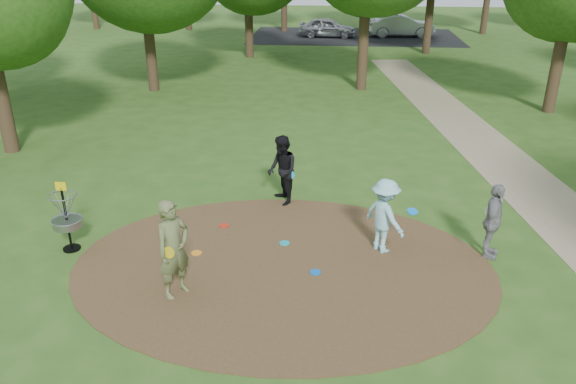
{
  "coord_description": "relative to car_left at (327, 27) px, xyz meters",
  "views": [
    {
      "loc": [
        0.95,
        -9.56,
        5.94
      ],
      "look_at": [
        0.0,
        1.2,
        1.1
      ],
      "focal_mm": 35.0,
      "sensor_mm": 36.0,
      "label": 1
    }
  ],
  "objects": [
    {
      "name": "ground",
      "position": [
        -0.15,
        -29.51,
        -0.64
      ],
      "size": [
        100.0,
        100.0,
        0.0
      ],
      "primitive_type": "plane",
      "color": "#2D5119",
      "rests_on": "ground"
    },
    {
      "name": "dirt_clearing",
      "position": [
        -0.15,
        -29.51,
        -0.63
      ],
      "size": [
        8.4,
        8.4,
        0.02
      ],
      "primitive_type": "cylinder",
      "color": "#47301C",
      "rests_on": "ground"
    },
    {
      "name": "parking_lot",
      "position": [
        1.85,
        0.49,
        -0.64
      ],
      "size": [
        14.0,
        8.0,
        0.01
      ],
      "primitive_type": "cube",
      "color": "black",
      "rests_on": "ground"
    },
    {
      "name": "player_observer_with_disc",
      "position": [
        -1.99,
        -30.6,
        0.3
      ],
      "size": [
        0.76,
        0.82,
        1.88
      ],
      "color": "#5E693D",
      "rests_on": "ground"
    },
    {
      "name": "player_throwing_with_disc",
      "position": [
        1.86,
        -28.67,
        0.16
      ],
      "size": [
        1.25,
        1.17,
        1.6
      ],
      "color": "#96D4E0",
      "rests_on": "ground"
    },
    {
      "name": "player_walking_with_disc",
      "position": [
        -0.45,
        -26.51,
        0.22
      ],
      "size": [
        0.93,
        1.02,
        1.72
      ],
      "color": "black",
      "rests_on": "ground"
    },
    {
      "name": "player_waiting_with_disc",
      "position": [
        4.02,
        -28.71,
        0.16
      ],
      "size": [
        0.69,
        1.01,
        1.6
      ],
      "color": "gray",
      "rests_on": "ground"
    },
    {
      "name": "disc_ground_cyan",
      "position": [
        -0.2,
        -28.6,
        -0.61
      ],
      "size": [
        0.22,
        0.22,
        0.02
      ],
      "primitive_type": "cylinder",
      "color": "#16A7B7",
      "rests_on": "dirt_clearing"
    },
    {
      "name": "disc_ground_blue",
      "position": [
        0.51,
        -29.7,
        -0.61
      ],
      "size": [
        0.22,
        0.22,
        0.02
      ],
      "primitive_type": "cylinder",
      "color": "blue",
      "rests_on": "dirt_clearing"
    },
    {
      "name": "disc_ground_red",
      "position": [
        -1.65,
        -27.92,
        -0.61
      ],
      "size": [
        0.22,
        0.22,
        0.02
      ],
      "primitive_type": "cylinder",
      "color": "red",
      "rests_on": "dirt_clearing"
    },
    {
      "name": "car_left",
      "position": [
        0.0,
        0.0,
        0.0
      ],
      "size": [
        3.83,
        1.72,
        1.28
      ],
      "primitive_type": "imported",
      "rotation": [
        0.0,
        0.0,
        1.51
      ],
      "color": "#929398",
      "rests_on": "ground"
    },
    {
      "name": "car_right",
      "position": [
        4.94,
        0.59,
        0.09
      ],
      "size": [
        4.57,
        1.99,
        1.46
      ],
      "primitive_type": "imported",
      "rotation": [
        0.0,
        0.0,
        1.67
      ],
      "color": "#96989D",
      "rests_on": "ground"
    },
    {
      "name": "disc_ground_orange",
      "position": [
        -1.98,
        -29.18,
        -0.61
      ],
      "size": [
        0.22,
        0.22,
        0.02
      ],
      "primitive_type": "cylinder",
      "color": "orange",
      "rests_on": "dirt_clearing"
    },
    {
      "name": "disc_golf_basket",
      "position": [
        -4.65,
        -29.21,
        0.24
      ],
      "size": [
        0.63,
        0.63,
        1.54
      ],
      "color": "black",
      "rests_on": "ground"
    }
  ]
}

